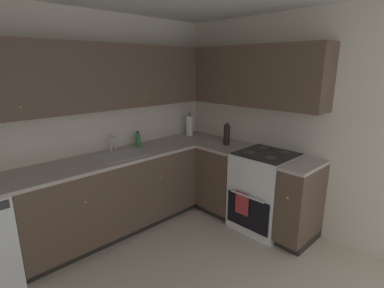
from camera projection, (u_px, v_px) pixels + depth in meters
The scene contains 14 objects.
wall_back at pixel (56, 130), 3.08m from camera, with size 4.20×0.05×2.46m, color beige.
wall_right at pixel (300, 125), 3.31m from camera, with size 0.05×3.39×2.46m, color beige.
lower_cabinets_back at pixel (113, 196), 3.34m from camera, with size 2.05×0.62×0.87m.
countertop_back at pixel (110, 159), 3.22m from camera, with size 3.25×0.60×0.04m, color #B7A89E.
lower_cabinets_right at pixel (248, 187), 3.59m from camera, with size 0.62×1.44×0.87m.
countertop_right at pixel (250, 152), 3.47m from camera, with size 0.60×1.44×0.03m.
oven_range at pixel (264, 190), 3.45m from camera, with size 0.68×0.62×1.06m.
upper_cabinets_back at pixel (83, 78), 2.99m from camera, with size 2.93×0.34×0.69m.
upper_cabinets_right at pixel (245, 76), 3.50m from camera, with size 0.32×1.99×0.69m.
sink at pixel (122, 159), 3.29m from camera, with size 0.57×0.40×0.10m.
faucet at pixel (112, 142), 3.40m from camera, with size 0.07×0.16×0.19m.
soap_bottle at pixel (138, 139), 3.65m from camera, with size 0.06×0.06×0.19m.
paper_towel_roll at pixel (190, 126), 4.21m from camera, with size 0.11×0.11×0.34m.
oil_bottle at pixel (227, 135), 3.69m from camera, with size 0.08×0.08×0.28m.
Camera 1 is at (-1.06, -1.49, 1.88)m, focal length 27.41 mm.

